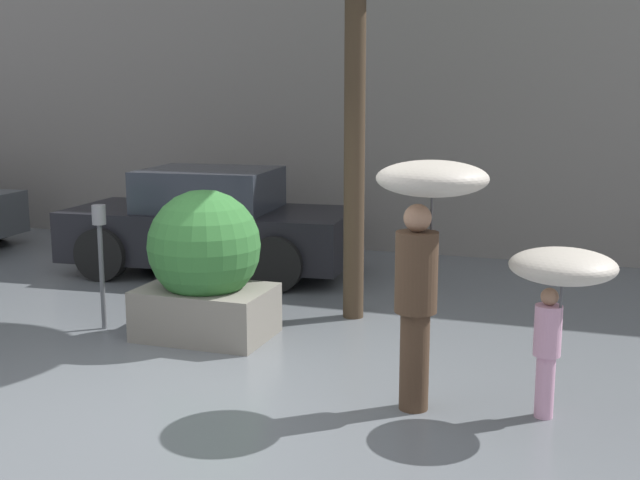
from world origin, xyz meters
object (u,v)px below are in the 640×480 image
person_adult (426,224)px  parking_meter (100,241)px  parked_car_near (210,225)px  planter_box (205,266)px  person_child (560,279)px

person_adult → parking_meter: person_adult is taller
person_adult → parked_car_near: bearing=77.4°
planter_box → person_child: planter_box is taller
person_child → parked_car_near: 6.00m
planter_box → parking_meter: planter_box is taller
person_child → person_adult: bearing=-150.5°
planter_box → parking_meter: bearing=-174.9°
parked_car_near → parking_meter: parked_car_near is taller
person_child → parked_car_near: size_ratio=0.33×
parked_car_near → parking_meter: size_ratio=3.04×
person_child → parking_meter: 4.64m
planter_box → parking_meter: 1.15m
planter_box → parking_meter: (-1.13, -0.10, 0.20)m
person_adult → parked_car_near: person_adult is taller
person_adult → person_child: bearing=-54.3°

